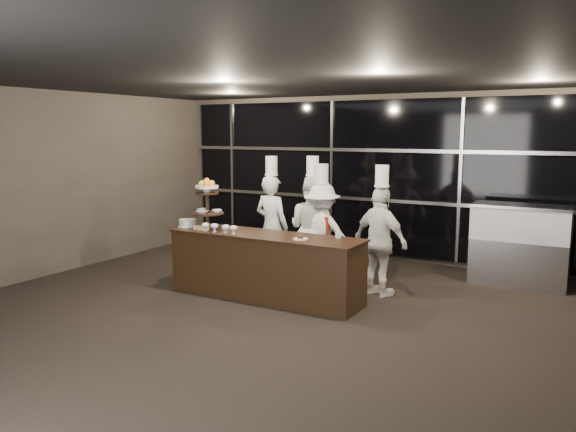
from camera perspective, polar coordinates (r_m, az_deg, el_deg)
The scene contains 14 objects.
room at distance 5.88m, azimuth -5.50°, elevation 0.37°, with size 10.00×10.00×10.00m.
window_wall at distance 10.29m, azimuth 10.58°, elevation 3.79°, with size 8.60×0.10×2.80m.
buffet_counter at distance 7.92m, azimuth -2.34°, elevation -5.07°, with size 2.84×0.74×0.92m.
display_stand at distance 8.34m, azimuth -8.22°, elevation 1.63°, with size 0.48×0.48×0.74m.
compotes at distance 7.98m, azimuth -6.96°, elevation -1.10°, with size 0.60×0.11×0.12m.
layer_cake at distance 8.56m, azimuth -10.15°, elevation -0.71°, with size 0.30×0.30×0.11m.
pastry_squares at distance 8.26m, azimuth -8.79°, elevation -1.20°, with size 0.20×0.13×0.05m.
small_plate at distance 7.44m, azimuth 1.26°, elevation -2.27°, with size 0.20×0.20×0.05m.
chef_cup at distance 7.57m, azimuth 5.14°, elevation -1.96°, with size 0.08×0.08×0.07m, color white.
display_case at distance 9.26m, azimuth 22.49°, elevation -2.33°, with size 1.42×0.62×1.24m.
chef_a at distance 8.99m, azimuth -1.66°, elevation -0.89°, with size 0.64×0.46×1.95m.
chef_b at distance 8.76m, azimuth 2.48°, elevation -1.21°, with size 0.89×0.74×1.97m.
chef_c at distance 8.64m, azimuth 3.43°, elevation -1.75°, with size 1.07×0.71×1.85m.
chef_d at distance 8.07m, azimuth 9.37°, elevation -2.45°, with size 1.00×0.69×1.88m.
Camera 1 is at (3.36, -4.75, 2.34)m, focal length 35.00 mm.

